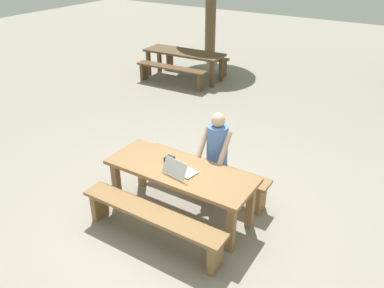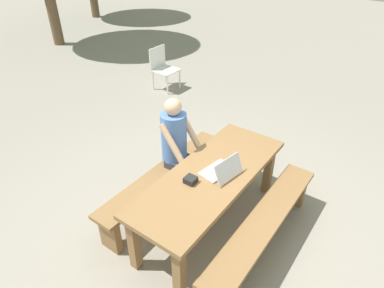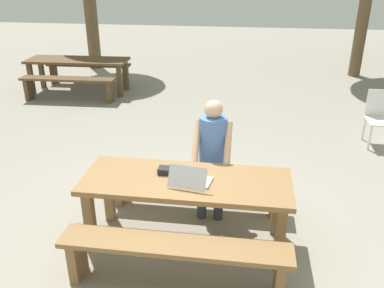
% 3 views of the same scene
% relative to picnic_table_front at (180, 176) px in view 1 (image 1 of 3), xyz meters
% --- Properties ---
extents(ground_plane, '(30.00, 30.00, 0.00)m').
position_rel_picnic_table_front_xyz_m(ground_plane, '(0.00, 0.00, -0.60)').
color(ground_plane, gray).
extents(picnic_table_front, '(1.95, 0.73, 0.71)m').
position_rel_picnic_table_front_xyz_m(picnic_table_front, '(0.00, 0.00, 0.00)').
color(picnic_table_front, olive).
rests_on(picnic_table_front, ground).
extents(bench_near, '(1.94, 0.30, 0.45)m').
position_rel_picnic_table_front_xyz_m(bench_near, '(0.00, -0.62, -0.26)').
color(bench_near, olive).
rests_on(bench_near, ground).
extents(bench_far, '(1.94, 0.30, 0.45)m').
position_rel_picnic_table_front_xyz_m(bench_far, '(0.00, 0.62, -0.26)').
color(bench_far, olive).
rests_on(bench_far, ground).
extents(laptop, '(0.39, 0.35, 0.21)m').
position_rel_picnic_table_front_xyz_m(laptop, '(0.05, -0.09, 0.16)').
color(laptop, silver).
rests_on(laptop, picnic_table_front).
extents(small_pouch, '(0.11, 0.11, 0.06)m').
position_rel_picnic_table_front_xyz_m(small_pouch, '(-0.23, 0.09, 0.14)').
color(small_pouch, black).
rests_on(small_pouch, picnic_table_front).
extents(person_seated, '(0.40, 0.40, 1.29)m').
position_rel_picnic_table_front_xyz_m(person_seated, '(0.19, 0.58, 0.14)').
color(person_seated, '#333847').
rests_on(person_seated, ground).
extents(picnic_table_mid, '(2.13, 0.79, 0.71)m').
position_rel_picnic_table_front_xyz_m(picnic_table_mid, '(-3.07, 4.76, 0.00)').
color(picnic_table_mid, brown).
rests_on(picnic_table_mid, ground).
extents(bench_mid_south, '(1.90, 0.37, 0.47)m').
position_rel_picnic_table_front_xyz_m(bench_mid_south, '(-3.04, 4.14, -0.24)').
color(bench_mid_south, brown).
rests_on(bench_mid_south, ground).
extents(bench_mid_north, '(1.90, 0.37, 0.47)m').
position_rel_picnic_table_front_xyz_m(bench_mid_north, '(-3.09, 5.38, -0.24)').
color(bench_mid_north, brown).
rests_on(bench_mid_north, ground).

